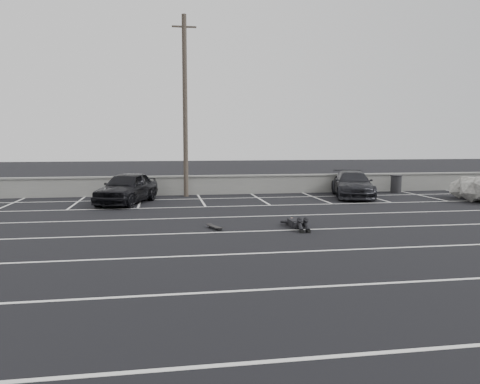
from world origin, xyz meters
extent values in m
plane|color=black|center=(0.00, 0.00, 0.00)|extent=(120.00, 120.00, 0.00)
cube|color=gray|center=(0.00, 14.00, 0.50)|extent=(50.00, 0.35, 1.00)
cube|color=gray|center=(0.00, 14.00, 1.02)|extent=(50.00, 0.45, 0.08)
cube|color=silver|center=(0.00, -6.00, 0.00)|extent=(36.00, 0.10, 0.01)
cube|color=silver|center=(0.00, -3.00, 0.00)|extent=(36.00, 0.10, 0.01)
cube|color=silver|center=(0.00, 0.00, 0.00)|extent=(36.00, 0.10, 0.01)
cube|color=silver|center=(0.00, 3.00, 0.00)|extent=(36.00, 0.10, 0.01)
cube|color=silver|center=(0.00, 6.00, 0.00)|extent=(36.00, 0.10, 0.01)
cube|color=silver|center=(0.00, 9.00, 0.00)|extent=(36.00, 0.10, 0.01)
cube|color=silver|center=(0.00, 12.00, 0.00)|extent=(36.00, 0.10, 0.01)
cube|color=silver|center=(-11.00, 11.50, 0.00)|extent=(0.10, 5.00, 0.01)
cube|color=silver|center=(-8.00, 11.50, 0.00)|extent=(0.10, 5.00, 0.01)
cube|color=silver|center=(-5.00, 11.50, 0.00)|extent=(0.10, 5.00, 0.01)
cube|color=silver|center=(-2.00, 11.50, 0.00)|extent=(0.10, 5.00, 0.01)
cube|color=silver|center=(1.00, 11.50, 0.00)|extent=(0.10, 5.00, 0.01)
cube|color=silver|center=(4.00, 11.50, 0.00)|extent=(0.10, 5.00, 0.01)
cube|color=silver|center=(7.00, 11.50, 0.00)|extent=(0.10, 5.00, 0.01)
cube|color=silver|center=(10.00, 11.50, 0.00)|extent=(0.10, 5.00, 0.01)
cube|color=silver|center=(13.00, 11.50, 0.00)|extent=(0.10, 5.00, 0.01)
imported|color=black|center=(-5.58, 10.78, 0.75)|extent=(3.17, 4.76, 1.50)
imported|color=black|center=(6.00, 11.44, 0.68)|extent=(3.06, 5.02, 1.36)
cylinder|color=#4C4238|center=(-2.66, 13.20, 4.73)|extent=(0.25, 0.25, 9.46)
cube|color=#4C4238|center=(-2.66, 13.20, 8.83)|extent=(1.26, 0.08, 0.08)
cylinder|color=#242426|center=(9.33, 13.05, 0.49)|extent=(0.76, 0.76, 0.97)
cylinder|color=#242426|center=(9.33, 13.05, 0.99)|extent=(0.84, 0.84, 0.05)
cube|color=black|center=(-2.18, 3.60, 0.08)|extent=(0.46, 0.78, 0.02)
cube|color=#242426|center=(-2.27, 3.84, 0.05)|extent=(0.16, 0.10, 0.04)
cube|color=#242426|center=(-2.09, 3.37, 0.05)|extent=(0.16, 0.10, 0.04)
cylinder|color=black|center=(-2.36, 3.80, 0.03)|extent=(0.05, 0.06, 0.05)
cylinder|color=black|center=(-2.19, 3.87, 0.03)|extent=(0.05, 0.06, 0.05)
cylinder|color=black|center=(-2.17, 3.33, 0.03)|extent=(0.05, 0.06, 0.05)
cylinder|color=black|center=(-2.00, 3.40, 0.03)|extent=(0.05, 0.06, 0.05)
camera|label=1|loc=(-3.89, -11.83, 2.94)|focal=35.00mm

